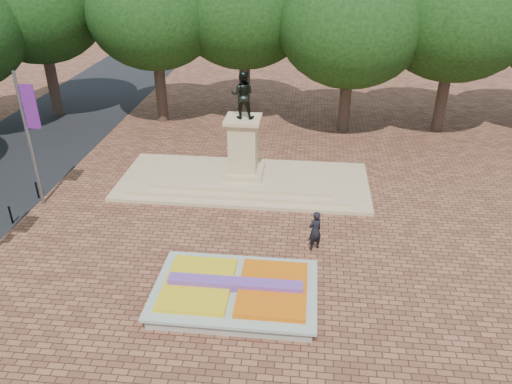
# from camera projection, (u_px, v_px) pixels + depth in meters

# --- Properties ---
(ground) EXTENTS (90.00, 90.00, 0.00)m
(ground) POSITION_uv_depth(u_px,v_px,m) (219.00, 267.00, 21.33)
(ground) COLOR brown
(ground) RESTS_ON ground
(flower_bed) EXTENTS (6.30, 4.30, 0.91)m
(flower_bed) POSITION_uv_depth(u_px,v_px,m) (236.00, 292.00, 19.30)
(flower_bed) COLOR gray
(flower_bed) RESTS_ON ground
(monument) EXTENTS (14.00, 6.00, 6.40)m
(monument) POSITION_uv_depth(u_px,v_px,m) (244.00, 169.00, 27.94)
(monument) COLOR tan
(monument) RESTS_ON ground
(tree_row_back) EXTENTS (44.80, 8.80, 10.43)m
(tree_row_back) POSITION_uv_depth(u_px,v_px,m) (296.00, 31.00, 33.79)
(tree_row_back) COLOR #34241C
(tree_row_back) RESTS_ON ground
(pedestrian) EXTENTS (0.83, 0.79, 1.91)m
(pedestrian) POSITION_uv_depth(u_px,v_px,m) (315.00, 231.00, 22.13)
(pedestrian) COLOR black
(pedestrian) RESTS_ON ground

